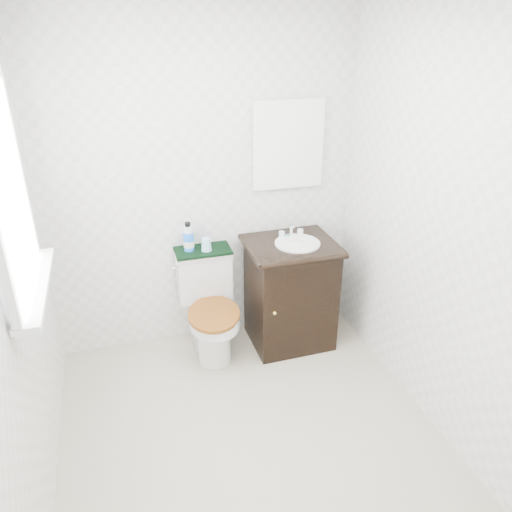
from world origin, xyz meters
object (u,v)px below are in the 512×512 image
toilet (209,310)px  cup (206,244)px  vanity (291,291)px  trash_bin (212,337)px  mouthwash_bottle (188,238)px

toilet → cup: (0.02, 0.10, 0.48)m
toilet → cup: bearing=76.5°
toilet → vanity: 0.62m
trash_bin → cup: bearing=82.5°
mouthwash_bottle → trash_bin: bearing=-66.5°
toilet → trash_bin: toilet is taller
trash_bin → mouthwash_bottle: bearing=113.5°
toilet → cup: 0.49m
vanity → mouthwash_bottle: 0.85m
vanity → trash_bin: size_ratio=3.13×
toilet → trash_bin: size_ratio=2.55×
trash_bin → mouthwash_bottle: 0.75m
toilet → vanity: size_ratio=0.81×
mouthwash_bottle → vanity: bearing=-16.1°
toilet → trash_bin: 0.20m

